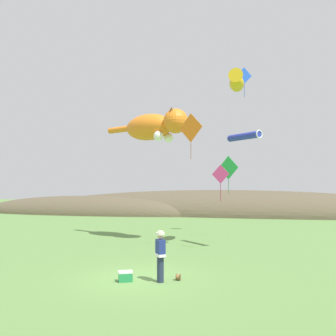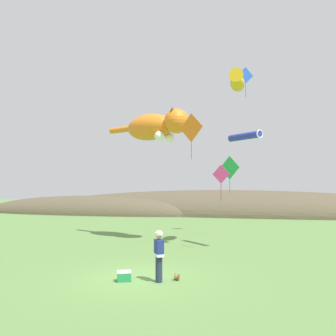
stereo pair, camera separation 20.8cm
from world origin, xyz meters
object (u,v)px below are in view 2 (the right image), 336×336
object	(u,v)px
picnic_cooler	(124,276)
kite_tube_streamer	(245,136)
kite_diamond_green	(230,168)
kite_fish_windsock	(237,82)
festival_attendant	(159,255)
kite_diamond_pink	(221,175)
kite_spool	(177,277)
kite_giant_cat	(155,127)
kite_diamond_blue	(246,76)
kite_diamond_orange	(191,128)

from	to	relation	value
picnic_cooler	kite_tube_streamer	xyz separation A→B (m)	(3.80, 7.40, 5.75)
picnic_cooler	kite_diamond_green	distance (m)	12.72
kite_fish_windsock	festival_attendant	bearing A→B (deg)	-106.18
picnic_cooler	kite_diamond_green	xyz separation A→B (m)	(2.57, 11.70, 4.29)
kite_diamond_pink	kite_spool	bearing A→B (deg)	-97.78
picnic_cooler	kite_diamond_green	size ratio (longest dim) A/B	0.24
festival_attendant	picnic_cooler	distance (m)	1.46
kite_giant_cat	kite_fish_windsock	bearing A→B (deg)	-17.86
kite_fish_windsock	kite_diamond_blue	world-z (taller)	kite_diamond_blue
kite_fish_windsock	kite_diamond_orange	xyz separation A→B (m)	(-2.36, -0.81, -2.51)
kite_diamond_blue	kite_diamond_orange	size ratio (longest dim) A/B	0.82
kite_fish_windsock	kite_tube_streamer	size ratio (longest dim) A/B	1.47
kite_tube_streamer	kite_diamond_pink	distance (m)	2.42
festival_attendant	kite_diamond_orange	world-z (taller)	kite_diamond_orange
festival_attendant	picnic_cooler	bearing A→B (deg)	-170.47
picnic_cooler	kite_giant_cat	bearing A→B (deg)	100.36
festival_attendant	picnic_cooler	size ratio (longest dim) A/B	3.05
kite_tube_streamer	kite_fish_windsock	bearing A→B (deg)	141.00
kite_fish_windsock	kite_diamond_pink	xyz separation A→B (m)	(-0.79, -0.93, -5.01)
kite_diamond_blue	kite_fish_windsock	bearing A→B (deg)	-92.24
kite_giant_cat	kite_fish_windsock	xyz separation A→B (m)	(5.11, -1.65, 1.97)
kite_fish_windsock	kite_giant_cat	bearing A→B (deg)	162.14
kite_spool	festival_attendant	bearing A→B (deg)	-142.86
kite_diamond_green	kite_tube_streamer	bearing A→B (deg)	-74.05
kite_giant_cat	kite_diamond_pink	bearing A→B (deg)	-30.84
kite_fish_windsock	kite_diamond_pink	size ratio (longest dim) A/B	1.48
festival_attendant	picnic_cooler	world-z (taller)	festival_attendant
kite_diamond_orange	kite_spool	bearing A→B (deg)	-83.41
kite_giant_cat	festival_attendant	bearing A→B (deg)	-72.26
picnic_cooler	kite_diamond_pink	world-z (taller)	kite_diamond_pink
kite_diamond_green	kite_giant_cat	bearing A→B (deg)	-151.51
kite_spool	kite_diamond_orange	size ratio (longest dim) A/B	0.09
picnic_cooler	kite_fish_windsock	size ratio (longest dim) A/B	0.21
picnic_cooler	kite_diamond_orange	size ratio (longest dim) A/B	0.24
kite_spool	kite_diamond_green	bearing A→B (deg)	85.82
kite_tube_streamer	kite_diamond_orange	bearing A→B (deg)	-170.21
kite_diamond_green	kite_fish_windsock	bearing A→B (deg)	-78.27
kite_tube_streamer	kite_diamond_blue	size ratio (longest dim) A/B	0.94
kite_diamond_orange	kite_diamond_pink	size ratio (longest dim) A/B	1.31
kite_diamond_orange	kite_tube_streamer	bearing A→B (deg)	9.79
kite_giant_cat	kite_diamond_green	size ratio (longest dim) A/B	2.44
kite_tube_streamer	kite_diamond_blue	distance (m)	6.96
kite_spool	kite_diamond_orange	distance (m)	8.93
kite_fish_windsock	kite_spool	bearing A→B (deg)	-102.96
festival_attendant	kite_fish_windsock	bearing A→B (deg)	73.82
kite_spool	picnic_cooler	size ratio (longest dim) A/B	0.40
kite_diamond_green	kite_diamond_pink	distance (m)	4.94
festival_attendant	kite_diamond_pink	xyz separation A→B (m)	(1.39, 6.59, 2.96)
kite_diamond_pink	kite_diamond_orange	bearing A→B (deg)	175.37
picnic_cooler	kite_diamond_pink	bearing A→B (deg)	68.99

